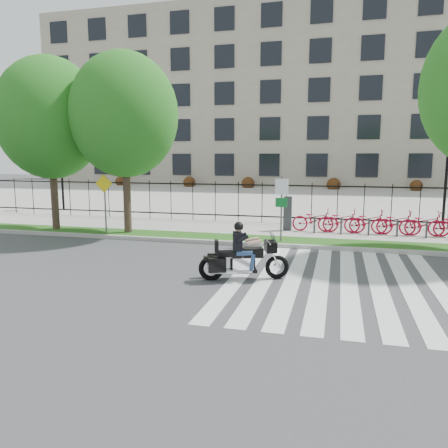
# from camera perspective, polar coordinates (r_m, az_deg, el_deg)

# --- Properties ---
(ground) EXTENTS (120.00, 120.00, 0.00)m
(ground) POSITION_cam_1_polar(r_m,az_deg,el_deg) (13.35, -7.05, -5.94)
(ground) COLOR #3D3D40
(ground) RESTS_ON ground
(curb) EXTENTS (60.00, 0.20, 0.15)m
(curb) POSITION_cam_1_polar(r_m,az_deg,el_deg) (17.11, -1.96, -2.35)
(curb) COLOR #999790
(curb) RESTS_ON ground
(grass_verge) EXTENTS (60.00, 1.50, 0.15)m
(grass_verge) POSITION_cam_1_polar(r_m,az_deg,el_deg) (17.91, -1.17, -1.84)
(grass_verge) COLOR #245114
(grass_verge) RESTS_ON ground
(sidewalk) EXTENTS (60.00, 3.50, 0.15)m
(sidewalk) POSITION_cam_1_polar(r_m,az_deg,el_deg) (20.29, 0.77, -0.58)
(sidewalk) COLOR #9F9C95
(sidewalk) RESTS_ON ground
(plaza) EXTENTS (80.00, 34.00, 0.10)m
(plaza) POSITION_cam_1_polar(r_m,az_deg,el_deg) (37.43, 7.30, 3.62)
(plaza) COLOR #9F9C95
(plaza) RESTS_ON ground
(crosswalk_stripes) EXTENTS (5.70, 8.00, 0.01)m
(crosswalk_stripes) POSITION_cam_1_polar(r_m,az_deg,el_deg) (12.44, 14.25, -7.23)
(crosswalk_stripes) COLOR silver
(crosswalk_stripes) RESTS_ON ground
(iron_fence) EXTENTS (30.00, 0.06, 2.00)m
(iron_fence) POSITION_cam_1_polar(r_m,az_deg,el_deg) (21.83, 1.89, 2.93)
(iron_fence) COLOR black
(iron_fence) RESTS_ON sidewalk
(office_building) EXTENTS (60.00, 21.90, 20.15)m
(office_building) POSITION_cam_1_polar(r_m,az_deg,el_deg) (57.47, 10.21, 15.25)
(office_building) COLOR gray
(office_building) RESTS_ON ground
(lamp_post_left) EXTENTS (1.06, 0.70, 4.25)m
(lamp_post_left) POSITION_cam_1_polar(r_m,az_deg,el_deg) (29.30, -20.52, 7.91)
(lamp_post_left) COLOR black
(lamp_post_left) RESTS_ON ground
(lamp_post_right) EXTENTS (1.06, 0.70, 4.25)m
(lamp_post_right) POSITION_cam_1_polar(r_m,az_deg,el_deg) (24.52, 27.17, 7.43)
(lamp_post_right) COLOR black
(lamp_post_right) RESTS_ON ground
(street_tree_0) EXTENTS (4.60, 4.60, 7.53)m
(street_tree_0) POSITION_cam_1_polar(r_m,az_deg,el_deg) (21.00, -21.79, 12.69)
(street_tree_0) COLOR #35241D
(street_tree_0) RESTS_ON grass_verge
(street_tree_1) EXTENTS (4.50, 4.50, 7.53)m
(street_tree_1) POSITION_cam_1_polar(r_m,az_deg,el_deg) (19.12, -12.89, 13.68)
(street_tree_1) COLOR #35241D
(street_tree_1) RESTS_ON grass_verge
(bike_share_station) EXTENTS (11.16, 0.88, 1.50)m
(bike_share_station) POSITION_cam_1_polar(r_m,az_deg,el_deg) (19.65, 24.56, 0.07)
(bike_share_station) COLOR #2D2D33
(bike_share_station) RESTS_ON sidewalk
(sign_pole_regulatory) EXTENTS (0.50, 0.09, 2.50)m
(sign_pole_regulatory) POSITION_cam_1_polar(r_m,az_deg,el_deg) (16.76, 7.52, 3.11)
(sign_pole_regulatory) COLOR #59595B
(sign_pole_regulatory) RESTS_ON grass_verge
(sign_pole_warning) EXTENTS (0.78, 0.09, 2.49)m
(sign_pole_warning) POSITION_cam_1_polar(r_m,az_deg,el_deg) (19.21, -15.32, 3.59)
(sign_pole_warning) COLOR #59595B
(sign_pole_warning) RESTS_ON grass_verge
(motorcycle_rider) EXTENTS (2.43, 1.22, 1.95)m
(motorcycle_rider) POSITION_cam_1_polar(r_m,az_deg,el_deg) (12.10, 2.58, -4.25)
(motorcycle_rider) COLOR black
(motorcycle_rider) RESTS_ON ground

